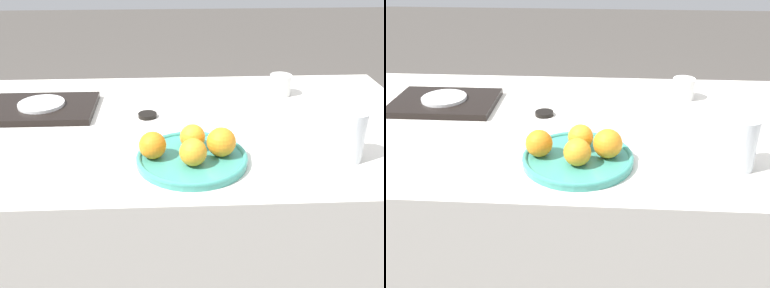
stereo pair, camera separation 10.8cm
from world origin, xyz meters
TOP-DOWN VIEW (x-y plane):
  - table at (0.00, 0.00)m, footprint 1.57×0.84m
  - fruit_platter at (0.08, -0.23)m, footprint 0.28×0.28m
  - orange_0 at (0.09, -0.18)m, footprint 0.06×0.06m
  - orange_1 at (0.08, -0.27)m, footprint 0.07×0.07m
  - orange_2 at (0.16, -0.22)m, footprint 0.07×0.07m
  - orange_3 at (-0.01, -0.23)m, footprint 0.07×0.07m
  - water_glass at (0.47, -0.23)m, footprint 0.08×0.08m
  - serving_tray at (-0.36, 0.11)m, footprint 0.33×0.23m
  - side_plate at (-0.36, 0.11)m, footprint 0.14×0.14m
  - cup_0 at (0.40, 0.22)m, footprint 0.07×0.07m
  - soy_dish at (-0.04, 0.05)m, footprint 0.06×0.06m

SIDE VIEW (x-z plane):
  - table at x=0.00m, z-range 0.00..0.77m
  - soy_dish at x=-0.04m, z-range 0.77..0.78m
  - serving_tray at x=-0.36m, z-range 0.77..0.79m
  - fruit_platter at x=0.08m, z-range 0.77..0.79m
  - side_plate at x=-0.36m, z-range 0.79..0.80m
  - cup_0 at x=0.40m, z-range 0.77..0.84m
  - orange_0 at x=0.09m, z-range 0.78..0.85m
  - orange_1 at x=0.08m, z-range 0.78..0.85m
  - orange_3 at x=-0.01m, z-range 0.78..0.85m
  - orange_2 at x=0.16m, z-range 0.78..0.86m
  - water_glass at x=0.47m, z-range 0.77..0.90m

